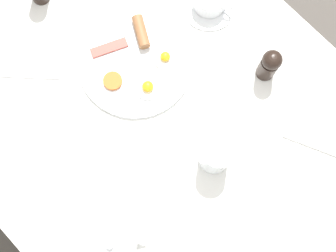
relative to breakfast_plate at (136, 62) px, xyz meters
The scene contains 10 objects.
ground_plane 0.80m from the breakfast_plate, 71.78° to the left, with size 8.00×8.00×0.00m, color #4C4742.
table 0.21m from the breakfast_plate, 71.78° to the left, with size 0.93×1.20×0.77m.
breakfast_plate is the anchor object (origin of this frame).
teapot_near 0.46m from the breakfast_plate, 40.66° to the left, with size 0.18×0.11×0.12m.
teacup_with_saucer_left 0.25m from the breakfast_plate, behind, with size 0.15×0.15×0.06m.
water_glass_tall 0.32m from the breakfast_plate, 84.08° to the left, with size 0.07×0.07×0.12m.
pepper_grinder 0.34m from the breakfast_plate, 131.95° to the left, with size 0.05×0.05×0.12m.
napkin_folded 0.50m from the breakfast_plate, 116.04° to the left, with size 0.17×0.20×0.01m.
knife_by_plate 0.30m from the breakfast_plate, 36.84° to the right, with size 0.16×0.16×0.00m.
spoon_for_tea 0.27m from the breakfast_plate, 18.98° to the left, with size 0.15×0.02×0.00m.
Camera 1 is at (0.17, 0.18, 1.92)m, focal length 50.00 mm.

